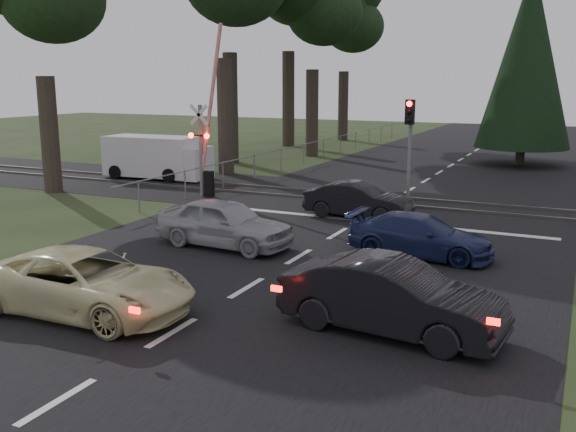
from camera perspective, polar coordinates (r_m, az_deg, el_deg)
The scene contains 18 objects.
ground at distance 15.24m, azimuth -3.71°, elevation -6.43°, with size 120.00×120.00×0.00m, color #263317.
road at distance 24.19m, azimuth 7.79°, elevation 0.47°, with size 14.00×100.00×0.01m, color black.
rail_corridor at distance 26.07m, azimuth 9.11°, elevation 1.28°, with size 120.00×8.00×0.01m, color black.
stop_line at distance 22.51m, azimuth 6.40°, elevation -0.35°, with size 13.00×0.35×0.00m, color silver.
rail_near at distance 25.30m, azimuth 8.61°, elevation 1.07°, with size 120.00×0.12×0.10m, color #59544C.
rail_far at distance 26.82m, azimuth 9.60°, elevation 1.66°, with size 120.00×0.12×0.10m, color #59544C.
crossing_signal at distance 26.74m, azimuth -7.34°, elevation 6.04°, with size 1.62×0.38×6.96m.
traffic_signal_center at distance 24.16m, azimuth 10.74°, elevation 7.08°, with size 0.32×0.48×4.10m.
euc_tree_c at distance 41.17m, azimuth 2.23°, elevation 18.63°, with size 6.00×6.00×13.20m.
euc_tree_e at distance 52.07m, azimuth 5.06°, elevation 17.22°, with size 6.00×6.00×13.20m.
conifer_tree at distance 38.81m, azimuth 20.52°, elevation 13.08°, with size 5.20×5.20×11.00m.
fence_left at distance 38.44m, azimuth 2.30°, elevation 4.88°, with size 0.10×36.00×1.20m, color slate, non-canonical shape.
cream_coupe at distance 14.13m, azimuth -17.55°, elevation -5.68°, with size 2.19×4.76×1.32m, color beige.
dark_hatchback at distance 12.61m, azimuth 9.18°, elevation -7.17°, with size 1.51×4.33×1.43m, color black.
silver_car at distance 18.82m, azimuth -5.64°, elevation -0.63°, with size 1.68×4.17×1.42m, color #9C9FA3.
blue_sedan at distance 18.12m, azimuth 11.70°, elevation -1.74°, with size 1.63×4.01×1.16m, color #19224D.
dark_car_far at distance 22.80m, azimuth 6.27°, elevation 1.38°, with size 1.32×3.79×1.25m, color black.
white_van at distance 32.25m, azimuth -11.38°, elevation 5.13°, with size 5.38×2.26×2.07m.
Camera 1 is at (7.02, -12.63, 4.85)m, focal length 40.00 mm.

